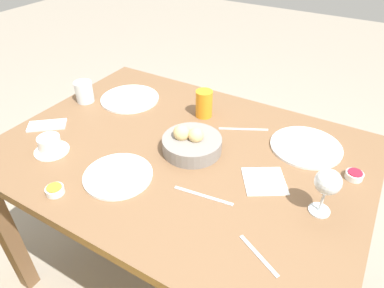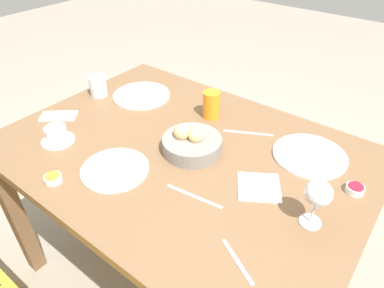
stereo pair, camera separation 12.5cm
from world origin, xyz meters
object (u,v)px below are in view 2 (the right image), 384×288
water_tumbler (98,86)px  fork_silver (248,133)px  juice_glass (211,105)px  plate_near_left (310,155)px  bread_basket (192,143)px  plate_near_right (142,95)px  plate_far_center (115,169)px  wine_glass (318,195)px  knife_silver (194,196)px  napkin (259,187)px  cell_phone (59,116)px  jam_bowl_berry (355,189)px  coffee_cup (57,135)px  spoon_coffee (237,261)px  jam_bowl_honey (53,178)px

water_tumbler → fork_silver: size_ratio=0.53×
juice_glass → plate_near_left: bearing=179.0°
bread_basket → fork_silver: (-0.11, -0.23, -0.03)m
plate_near_right → fork_silver: size_ratio=1.47×
plate_far_center → wine_glass: (-0.62, -0.19, 0.11)m
knife_silver → napkin: napkin is taller
plate_near_right → napkin: 0.77m
bread_basket → cell_phone: 0.62m
plate_near_right → knife_silver: size_ratio=1.34×
plate_near_right → jam_bowl_berry: size_ratio=4.58×
bread_basket → coffee_cup: 0.52m
coffee_cup → bread_basket: bearing=-148.9°
coffee_cup → napkin: coffee_cup is taller
wine_glass → fork_silver: (0.37, -0.29, -0.11)m
plate_near_right → bread_basket: bearing=156.8°
plate_near_right → wine_glass: 0.96m
wine_glass → fork_silver: bearing=-37.9°
cell_phone → wine_glass: bearing=-175.0°
coffee_cup → knife_silver: (-0.59, -0.08, -0.03)m
napkin → knife_silver: bearing=48.8°
coffee_cup → plate_far_center: bearing=-177.0°
fork_silver → coffee_cup: bearing=41.9°
napkin → coffee_cup: bearing=18.3°
juice_glass → wine_glass: wine_glass is taller
bread_basket → water_tumbler: bearing=-7.1°
water_tumbler → juice_glass: bearing=-162.7°
plate_near_left → spoon_coffee: (-0.02, 0.54, -0.00)m
plate_far_center → juice_glass: (-0.06, -0.49, 0.05)m
water_tumbler → spoon_coffee: (-0.99, 0.38, -0.05)m
water_tumbler → knife_silver: bearing=161.1°
water_tumbler → spoon_coffee: water_tumbler is taller
plate_far_center → knife_silver: (-0.29, -0.07, -0.00)m
bread_basket → cell_phone: (0.59, 0.16, -0.03)m
bread_basket → jam_bowl_honey: bearing=57.8°
wine_glass → coffee_cup: (0.92, 0.20, -0.08)m
plate_near_right → jam_bowl_berry: 0.99m
jam_bowl_berry → knife_silver: (0.39, 0.33, -0.01)m
wine_glass → jam_bowl_berry: size_ratio=2.70×
plate_near_right → plate_far_center: same height
water_tumbler → knife_silver: size_ratio=0.48×
juice_glass → jam_bowl_honey: size_ratio=2.01×
water_tumbler → jam_bowl_berry: water_tumbler is taller
plate_near_left → jam_bowl_berry: (-0.18, 0.09, 0.01)m
plate_near_left → plate_near_right: bearing=3.1°
plate_far_center → cell_phone: bearing=-11.4°
napkin → water_tumbler: bearing=-6.3°
fork_silver → spoon_coffee: same height
napkin → plate_near_right: bearing=-16.1°
plate_near_left → wine_glass: 0.34m
plate_near_right → spoon_coffee: bearing=149.2°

